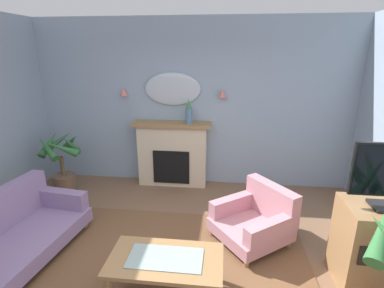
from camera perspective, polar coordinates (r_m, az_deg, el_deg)
name	(u,v)px	position (r m, az deg, el deg)	size (l,w,h in m)	color
wall_back	(192,104)	(5.12, 0.09, 7.80)	(6.46, 0.10, 2.88)	#8C9EB2
patterned_rug	(168,271)	(3.52, -4.81, -23.59)	(3.20, 2.40, 0.01)	brown
fireplace	(172,155)	(5.18, -3.87, -2.07)	(1.36, 0.36, 1.16)	beige
mantel_vase_right	(189,112)	(4.90, -0.65, 6.27)	(0.12, 0.12, 0.41)	#4C7093
wall_mirror	(172,89)	(5.05, -3.86, 10.72)	(0.96, 0.06, 0.56)	#B2BCC6
wall_sconce_left	(124,92)	(5.23, -13.29, 9.99)	(0.14, 0.14, 0.14)	#D17066
wall_sconce_right	(222,93)	(4.93, 5.97, 9.90)	(0.14, 0.14, 0.14)	#D17066
coffee_table	(166,263)	(3.03, -5.21, -22.28)	(1.10, 0.60, 0.45)	olive
floral_couch	(8,236)	(4.05, -32.38, -14.99)	(1.06, 1.80, 0.76)	gray
armchair_in_corner	(256,218)	(3.89, 12.49, -14.05)	(1.14, 1.13, 0.71)	#B77A84
tv_cabinet	(380,247)	(3.64, 33.07, -16.55)	(0.80, 0.57, 0.90)	olive
potted_plant_corner_palm	(62,162)	(5.35, -24.20, -3.16)	(0.73, 0.74, 1.08)	brown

